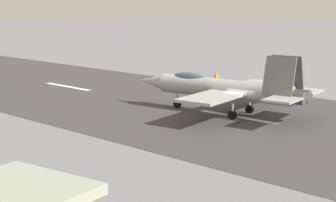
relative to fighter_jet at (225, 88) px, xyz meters
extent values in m
plane|color=slate|center=(-2.16, 0.19, -2.35)|extent=(400.00, 400.00, 0.00)
cube|color=#3C3A3D|center=(-2.16, 0.19, -2.34)|extent=(240.00, 26.00, 0.02)
cube|color=white|center=(-1.60, 0.19, -2.33)|extent=(8.00, 0.70, 0.00)
cube|color=white|center=(22.67, 0.19, -2.33)|extent=(8.00, 0.70, 0.00)
cylinder|color=#A2A5A3|center=(0.09, 0.01, -0.08)|extent=(12.98, 3.51, 1.74)
cone|color=#A2A5A3|center=(7.93, 1.11, -0.08)|extent=(3.15, 1.88, 1.48)
ellipsoid|color=#3F5160|center=(3.68, 0.52, 0.58)|extent=(3.72, 1.59, 1.10)
cylinder|color=#47423D|center=(-6.52, -0.36, -0.08)|extent=(2.33, 1.39, 1.10)
cylinder|color=#47423D|center=(-6.37, -1.45, -0.08)|extent=(2.33, 1.39, 1.10)
cube|color=#A2A5A3|center=(-1.44, 3.71, -0.18)|extent=(4.20, 6.41, 0.24)
cube|color=#A2A5A3|center=(-0.36, -3.96, -0.18)|extent=(4.20, 6.41, 0.24)
cube|color=#A2A5A3|center=(-6.78, 1.47, 0.02)|extent=(2.77, 3.11, 0.16)
cube|color=#A2A5A3|center=(-6.11, -3.28, 0.02)|extent=(2.77, 3.11, 0.16)
cube|color=slate|center=(-5.59, 0.13, 1.62)|extent=(2.71, 1.30, 3.14)
cube|color=slate|center=(-5.34, -1.66, 1.62)|extent=(2.71, 1.30, 3.14)
cylinder|color=silver|center=(4.99, 0.70, -1.65)|extent=(0.18, 0.18, 1.40)
cylinder|color=black|center=(4.99, 0.70, -1.97)|extent=(0.79, 0.40, 0.76)
cylinder|color=silver|center=(-1.91, 1.35, -1.65)|extent=(0.18, 0.18, 1.40)
cylinder|color=black|center=(-1.91, 1.35, -1.97)|extent=(0.79, 0.40, 0.76)
cylinder|color=silver|center=(-1.47, -1.82, -1.65)|extent=(0.18, 0.18, 1.40)
cylinder|color=black|center=(-1.47, -1.82, -1.97)|extent=(0.79, 0.40, 0.76)
cube|color=#1E2338|center=(10.10, -11.67, -1.89)|extent=(0.24, 0.36, 0.92)
cube|color=orange|center=(10.10, -11.67, -1.21)|extent=(0.35, 0.48, 0.62)
sphere|color=tan|center=(10.10, -11.67, -0.73)|extent=(0.22, 0.22, 0.22)
cylinder|color=orange|center=(10.05, -11.37, -1.25)|extent=(0.10, 0.10, 0.59)
cylinder|color=orange|center=(10.14, -11.96, -1.25)|extent=(0.10, 0.10, 0.59)
cone|color=orange|center=(6.54, -12.02, -2.07)|extent=(0.44, 0.44, 0.55)
camera|label=1|loc=(-29.12, 38.51, 7.85)|focal=58.93mm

